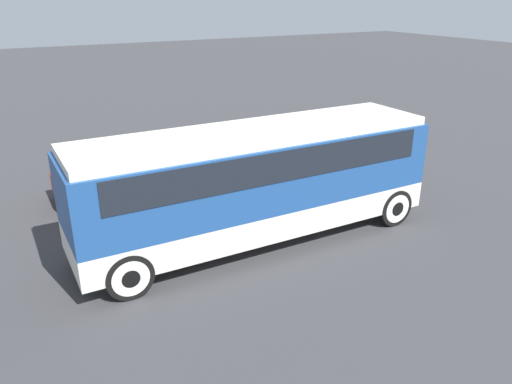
# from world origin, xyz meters

# --- Properties ---
(ground_plane) EXTENTS (120.00, 120.00, 0.00)m
(ground_plane) POSITION_xyz_m (0.00, 0.00, 0.00)
(ground_plane) COLOR #38383A
(tour_bus) EXTENTS (10.16, 2.66, 3.27)m
(tour_bus) POSITION_xyz_m (0.10, -0.00, 1.98)
(tour_bus) COLOR silver
(tour_bus) RESTS_ON ground_plane
(parked_car_near) EXTENTS (4.62, 1.90, 1.42)m
(parked_car_near) POSITION_xyz_m (4.87, 5.08, 0.72)
(parked_car_near) COLOR silver
(parked_car_near) RESTS_ON ground_plane
(parked_car_mid) EXTENTS (4.26, 1.98, 1.36)m
(parked_car_mid) POSITION_xyz_m (-2.56, 5.25, 0.69)
(parked_car_mid) COLOR maroon
(parked_car_mid) RESTS_ON ground_plane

